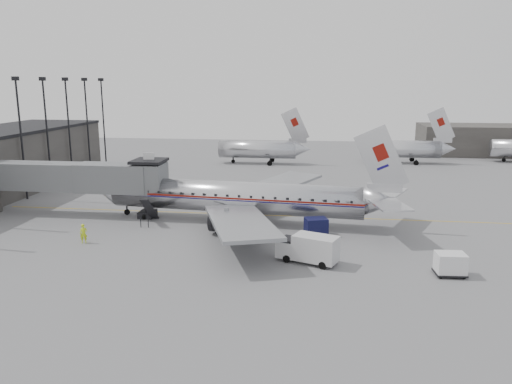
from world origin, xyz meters
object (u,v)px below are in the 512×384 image
Objects in this scene: airliner at (241,197)px; ramp_worker at (84,234)px; baggage_cart_white at (450,264)px; service_van at (308,248)px; baggage_cart_navy at (316,226)px.

ramp_worker is at bearing -140.60° from airliner.
airliner reaches higher than baggage_cart_white.
baggage_cart_white is 1.32× the size of ramp_worker.
ramp_worker is at bearing -165.29° from service_van.
airliner is 14.14× the size of baggage_cart_white.
airliner is 13.13× the size of baggage_cart_navy.
airliner reaches higher than baggage_cart_navy.
baggage_cart_white is at bearing 13.55° from service_van.
baggage_cart_navy is at bearing 134.77° from baggage_cart_white.
service_van is 11.01m from baggage_cart_white.
airliner is at bearing 141.07° from baggage_cart_white.
baggage_cart_white is (18.31, -12.79, -1.74)m from airliner.
service_van is at bearing -51.31° from airliner.
baggage_cart_white is 31.83m from ramp_worker.
airliner is 18.64× the size of ramp_worker.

